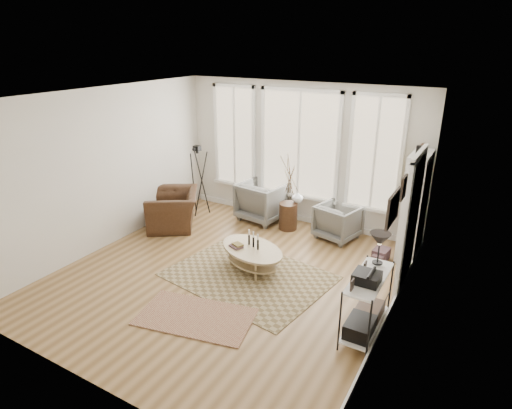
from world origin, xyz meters
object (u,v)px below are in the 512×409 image
Objects in this scene: coffee_table at (252,253)px; armchair_right at (338,221)px; side_table at (289,194)px; bookcase at (414,206)px; low_shelf at (367,298)px; armchair_left at (263,201)px; accent_chair at (173,209)px.

armchair_right is at bearing 66.17° from coffee_table.
armchair_right is at bearing 5.34° from side_table.
coffee_table is at bearing 80.51° from armchair_right.
bookcase is 2.40m from side_table.
low_shelf is 1.72× the size of armchair_right.
armchair_right is at bearing -174.99° from armchair_left.
accent_chair reaches higher than coffee_table.
accent_chair reaches higher than armchair_right.
low_shelf is 0.83× the size of side_table.
low_shelf is at bearing 131.16° from armchair_right.
coffee_table is 0.93× the size of side_table.
side_table reaches higher than accent_chair.
side_table reaches higher than armchair_left.
side_table reaches higher than coffee_table.
bookcase is at bearing 0.77° from side_table.
armchair_right reaches higher than coffee_table.
coffee_table is at bearing 122.18° from armchair_left.
accent_chair is (-4.47, 1.44, -0.14)m from low_shelf.
armchair_left is 1.89m from accent_chair.
low_shelf is at bearing -17.70° from coffee_table.
low_shelf is 4.70m from accent_chair.
bookcase reaches higher than side_table.
armchair_left reaches higher than armchair_right.
armchair_right is (0.84, 1.90, 0.04)m from coffee_table.
bookcase is at bearing 39.81° from coffee_table.
bookcase is 1.41× the size of coffee_table.
armchair_left is at bearing 95.58° from accent_chair.
low_shelf is 1.42× the size of armchair_left.
bookcase is at bearing -174.81° from armchair_left.
low_shelf is 2.26m from coffee_table.
side_table is at bearing 80.90° from accent_chair.
low_shelf reaches higher than coffee_table.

